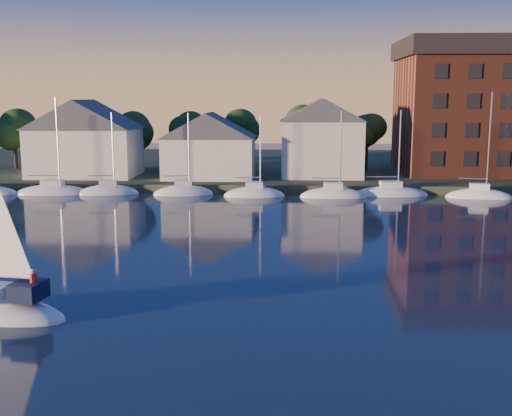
{
  "coord_description": "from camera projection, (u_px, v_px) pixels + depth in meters",
  "views": [
    {
      "loc": [
        3.76,
        -22.36,
        11.06
      ],
      "look_at": [
        1.55,
        22.0,
        3.29
      ],
      "focal_mm": 45.0,
      "sensor_mm": 36.0,
      "label": 1
    }
  ],
  "objects": [
    {
      "name": "tree_line",
      "position": [
        275.0,
        126.0,
        84.73
      ],
      "size": [
        93.4,
        5.4,
        8.9
      ],
      "color": "#332117",
      "rests_on": "shoreline_land"
    },
    {
      "name": "clubhouse_west",
      "position": [
        85.0,
        137.0,
        81.2
      ],
      "size": [
        13.65,
        9.45,
        9.64
      ],
      "color": "silver",
      "rests_on": "shoreline_land"
    },
    {
      "name": "clubhouse_centre",
      "position": [
        209.0,
        144.0,
        79.57
      ],
      "size": [
        11.55,
        8.4,
        8.08
      ],
      "color": "silver",
      "rests_on": "shoreline_land"
    },
    {
      "name": "wooden_dock",
      "position": [
        256.0,
        192.0,
        75.24
      ],
      "size": [
        120.0,
        3.0,
        1.0
      ],
      "primitive_type": "cube",
      "color": "brown",
      "rests_on": "ground"
    },
    {
      "name": "clubhouse_east",
      "position": [
        322.0,
        137.0,
        80.7
      ],
      "size": [
        10.5,
        8.4,
        9.8
      ],
      "color": "silver",
      "rests_on": "shoreline_land"
    },
    {
      "name": "shoreline_land",
      "position": [
        263.0,
        170.0,
        97.87
      ],
      "size": [
        160.0,
        50.0,
        2.0
      ],
      "primitive_type": "cube",
      "color": "#2D3720",
      "rests_on": "ground"
    },
    {
      "name": "ground",
      "position": [
        186.0,
        394.0,
        24.08
      ],
      "size": [
        260.0,
        260.0,
        0.0
      ],
      "primitive_type": "plane",
      "color": "black",
      "rests_on": "ground"
    },
    {
      "name": "moored_fleet",
      "position": [
        219.0,
        194.0,
        72.47
      ],
      "size": [
        79.5,
        2.4,
        12.05
      ],
      "color": "white",
      "rests_on": "ground"
    }
  ]
}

